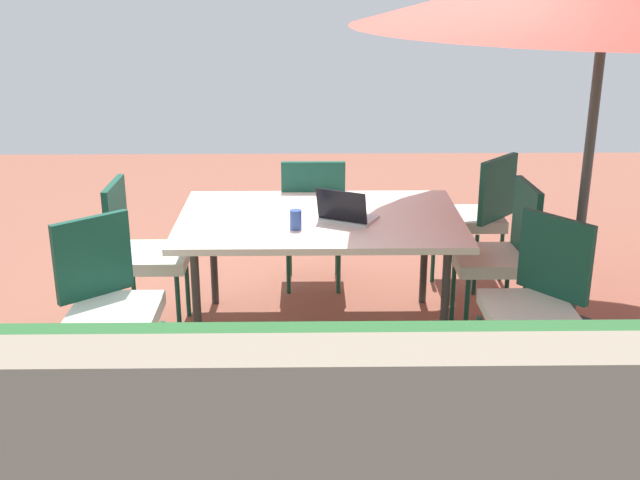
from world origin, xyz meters
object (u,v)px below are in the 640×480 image
dining_table (320,224)px  chair_west (501,250)px  chair_northeast (109,300)px  cup (296,220)px  chair_south (313,215)px  laptop (346,214)px  chair_east (142,248)px  chair_northwest (536,298)px  chair_southwest (478,212)px

dining_table → chair_west: 1.15m
chair_northeast → cup: size_ratio=8.33×
chair_south → laptop: 0.88m
dining_table → chair_south: (0.04, -0.72, -0.17)m
chair_northeast → chair_east: size_ratio=1.00×
dining_table → chair_northeast: chair_northeast is taller
chair_east → chair_south: bearing=-57.6°
chair_east → chair_northeast: bearing=179.5°
chair_west → chair_east: size_ratio=1.00×
laptop → cup: 0.34m
chair_northwest → chair_southwest: bearing=140.3°
chair_west → chair_south: 1.39m
chair_southwest → chair_northeast: bearing=-13.2°
chair_northeast → chair_west: same height
chair_south → laptop: bearing=103.8°
chair_east → laptop: laptop is taller
chair_northwest → chair_southwest: (0.00, -1.55, 0.00)m
chair_northwest → dining_table: bearing=-163.7°
chair_west → chair_southwest: 0.80m
dining_table → chair_northwest: 1.40m
chair_south → cup: chair_south is taller
chair_northwest → cup: chair_northwest is taller
chair_southwest → cup: chair_southwest is taller
chair_west → chair_southwest: same height
chair_west → chair_southwest: bearing=175.7°
chair_south → chair_southwest: bearing=-177.0°
chair_east → cup: bearing=-105.5°
chair_northwest → chair_northeast: (2.30, -0.01, 0.00)m
cup → chair_northwest: bearing=157.7°
chair_west → chair_east: bearing=-95.0°
chair_east → chair_southwest: 2.39m
chair_northwest → chair_northeast: size_ratio=1.00×
dining_table → chair_south: size_ratio=1.79×
chair_west → chair_southwest: size_ratio=1.00×
dining_table → chair_southwest: size_ratio=1.79×
dining_table → cup: size_ratio=14.91×
chair_west → chair_south: size_ratio=1.00×
chair_northeast → chair_southwest: same height
chair_southwest → cup: bearing=-9.0°
laptop → cup: laptop is taller
chair_northeast → chair_south: size_ratio=1.00×
chair_northeast → chair_west: size_ratio=1.00×
chair_south → chair_east: size_ratio=1.00×
chair_southwest → dining_table: bearing=-13.2°
cup → chair_east: bearing=-16.2°
laptop → chair_northeast: bearing=54.1°
chair_east → chair_southwest: bearing=-71.6°
chair_northeast → laptop: laptop is taller
chair_east → cup: 1.06m
dining_table → chair_northwest: chair_northwest is taller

